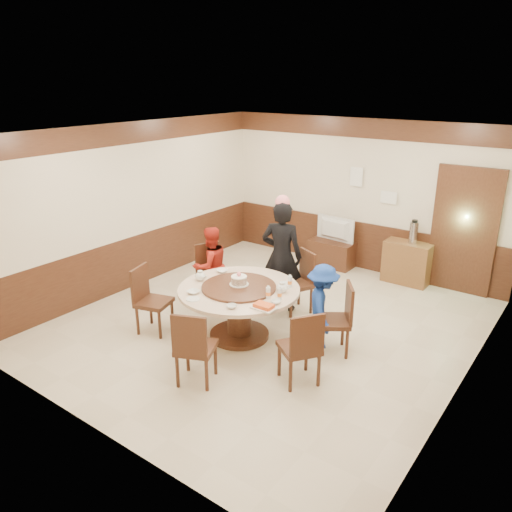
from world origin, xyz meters
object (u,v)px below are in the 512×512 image
Objects in this scene: tv_stand at (332,253)px; television at (333,229)px; banquet_table at (239,302)px; shrimp_platter at (264,307)px; side_cabinet at (407,263)px; person_blue at (322,306)px; person_red at (211,266)px; person_standing at (282,256)px; birthday_cake at (239,280)px; thermos at (414,233)px.

tv_stand is 0.48m from television.
banquet_table is 2.08× the size of television.
shrimp_platter is 3.71m from side_cabinet.
person_blue is 1.38× the size of tv_stand.
person_red is at bearing 149.52° from banquet_table.
person_red reaches higher than shrimp_platter.
person_red is at bearing -106.07° from tv_stand.
person_red is 2.78m from television.
person_standing is (-0.04, 1.13, 0.34)m from banquet_table.
person_red is at bearing 50.24° from person_blue.
person_standing is 1.09m from birthday_cake.
thermos reaches higher than banquet_table.
birthday_cake is 0.89× the size of shrimp_platter.
birthday_cake is 3.32m from tv_stand.
birthday_cake reaches higher than banquet_table.
person_blue reaches higher than thermos.
person_standing is 4.60× the size of thermos.
person_blue is 3.90× the size of shrimp_platter.
tv_stand is at bearing -177.42° from person_red.
person_blue is at bearing -92.72° from side_cabinet.
person_standing is at bearing -83.45° from tv_stand.
person_red reaches higher than thermos.
person_standing is 5.83× the size of shrimp_platter.
thermos reaches higher than television.
person_standing reaches higher than side_cabinet.
birthday_cake is 0.33× the size of side_cabinet.
banquet_table is 0.31m from birthday_cake.
television reaches higher than side_cabinet.
banquet_table is at bearing 100.95° from television.
shrimp_platter reaches higher than tv_stand.
side_cabinet is at bearing 180.00° from thermos.
side_cabinet is (2.25, 2.70, -0.27)m from person_red.
side_cabinet is at bearing -172.93° from television.
thermos is at bearing 69.49° from banquet_table.
tv_stand is 2.24× the size of thermos.
birthday_cake is (-0.03, 0.04, 0.31)m from banquet_table.
person_red is 3.52m from side_cabinet.
person_red is at bearing -129.72° from side_cabinet.
person_blue is 3.13m from television.
person_standing is 1.30m from person_blue.
tv_stand is 1.05× the size of television.
banquet_table is 1.31× the size of person_red.
thermos is (0.59, 3.65, 0.16)m from shrimp_platter.
television reaches higher than shrimp_platter.
person_red is 3.38× the size of thermos.
person_blue is 3.14m from tv_stand.
tv_stand is (-1.34, 2.82, -0.34)m from person_blue.
thermos is (1.29, 2.20, 0.07)m from person_standing.
person_red is at bearing 8.32° from person_standing.
banquet_table is 5.59× the size of shrimp_platter.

